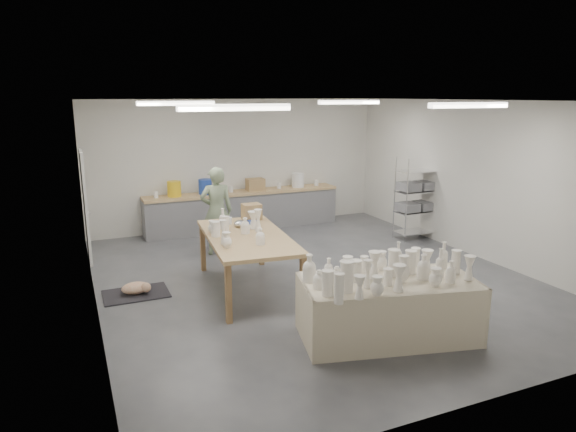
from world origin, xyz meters
name	(u,v)px	position (x,y,z in m)	size (l,w,h in m)	color
room	(306,159)	(-0.11, 0.08, 2.06)	(8.00, 8.02, 3.00)	#424449
back_counter	(243,209)	(-0.01, 3.68, 0.49)	(4.60, 0.60, 1.24)	#AA7E52
wire_shelf	(417,197)	(3.20, 1.40, 0.92)	(0.88, 0.48, 1.80)	silver
drying_table	(387,306)	(-0.09, -2.38, 0.44)	(2.42, 1.56, 1.16)	olive
work_table	(245,234)	(-1.19, 0.05, 0.90)	(1.45, 2.55, 1.29)	#AA7E52
rug	(136,294)	(-2.90, 0.44, 0.01)	(1.00, 0.70, 0.02)	black
cat	(137,288)	(-2.88, 0.43, 0.11)	(0.51, 0.43, 0.19)	white
potter	(217,211)	(-1.11, 2.02, 0.87)	(0.64, 0.42, 1.74)	gray
red_stool	(214,235)	(-1.11, 2.29, 0.31)	(0.46, 0.46, 0.34)	#AD2318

